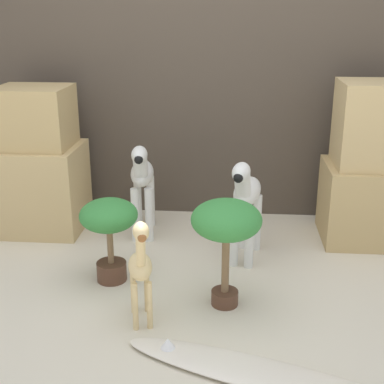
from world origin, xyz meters
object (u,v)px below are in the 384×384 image
Objects in this scene: zebra_left at (142,179)px; surfboard at (262,374)px; potted_palm_back at (226,225)px; giraffe_figurine at (140,264)px; zebra_right at (246,199)px; potted_palm_front at (109,224)px.

surfboard is (0.77, -1.47, -0.39)m from zebra_left.
zebra_left reaches higher than potted_palm_back.
giraffe_figurine is at bearing 147.94° from surfboard.
zebra_right is 0.52× the size of surfboard.
giraffe_figurine is at bearing -123.78° from zebra_right.
zebra_right reaches higher than surfboard.
potted_palm_back is at bearing -18.13° from potted_palm_front.
potted_palm_front reaches higher than surfboard.
surfboard is at bearing -86.52° from zebra_right.
zebra_right is 0.56m from potted_palm_back.
zebra_left is at bearing 154.81° from zebra_right.
potted_palm_front is at bearing -96.69° from zebra_left.
zebra_right is at bearing 23.12° from potted_palm_front.
potted_palm_front is at bearing 120.11° from giraffe_figurine.
zebra_right is at bearing 56.22° from giraffe_figurine.
zebra_right is at bearing 78.87° from potted_palm_back.
potted_palm_back is at bearing -101.13° from zebra_right.
giraffe_figurine is at bearing -59.89° from potted_palm_front.
surfboard is at bearing -32.06° from giraffe_figurine.
potted_palm_back is at bearing 28.76° from giraffe_figurine.
potted_palm_front is at bearing -156.88° from zebra_right.
potted_palm_front is (-0.78, -0.33, -0.06)m from zebra_right.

